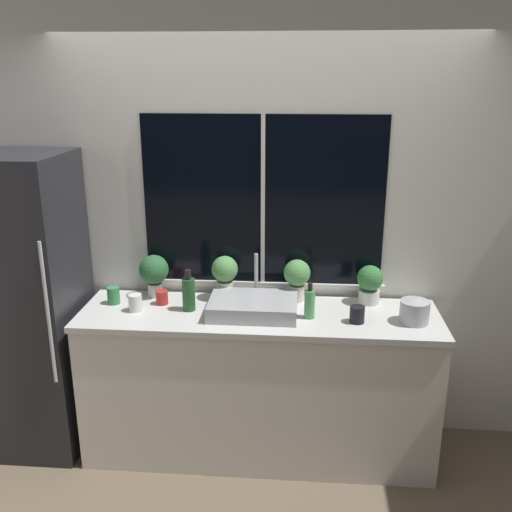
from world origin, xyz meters
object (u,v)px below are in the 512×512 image
Objects in this scene: bottle_tall at (189,294)px; refrigerator at (20,306)px; potted_plant_center_left at (225,274)px; mug_red at (162,297)px; soap_bottle at (310,303)px; mug_white at (135,303)px; potted_plant_far_left at (154,272)px; mug_black at (357,314)px; mug_green at (113,295)px; potted_plant_center_right at (297,276)px; kettle at (415,311)px; sink at (253,306)px; potted_plant_far_right at (370,283)px.

refrigerator is at bearing 179.95° from bottle_tall.
mug_red is (-0.37, -0.12, -0.12)m from potted_plant_center_left.
soap_bottle is 2.07× the size of mug_white.
potted_plant_far_left is 1.00m from soap_bottle.
mug_black is at bearing -20.65° from potted_plant_center_left.
potted_plant_center_right is at bearing 7.18° from mug_green.
mug_black is (0.27, -0.04, -0.04)m from soap_bottle.
potted_plant_center_left is at bearing 46.96° from bottle_tall.
mug_black is 1.29m from mug_white.
kettle is (0.59, -0.02, -0.02)m from soap_bottle.
kettle is at bearing -5.78° from mug_red.
mug_green is 1.46m from mug_black.
refrigerator is 18.06× the size of mug_white.
kettle is (1.11, -0.27, -0.09)m from potted_plant_center_left.
mug_green is (-0.66, -0.14, -0.11)m from potted_plant_center_left.
mug_black is at bearing -13.55° from potted_plant_far_left.
mug_green is 1.09× the size of mug_black.
mug_red is 1.17m from mug_black.
mug_green is at bearing 175.73° from kettle.
potted_plant_center_left is at bearing 180.00° from potted_plant_center_right.
refrigerator is at bearing -173.87° from mug_green.
sink is at bearing -9.48° from mug_red.
mug_white is (-0.13, -0.12, 0.01)m from mug_red.
bottle_tall reaches higher than kettle.
bottle_tall is at bearing -133.04° from potted_plant_center_left.
refrigerator reaches higher than mug_black.
potted_plant_center_left reaches higher than mug_black.
refrigerator is 2.34m from kettle.
potted_plant_far_left is at bearing 141.82° from bottle_tall.
potted_plant_center_right reaches higher than mug_white.
bottle_tall is at bearing -38.18° from potted_plant_far_left.
potted_plant_far_left is at bearing 180.00° from potted_plant_center_right.
mug_white is at bearing 178.88° from kettle.
soap_bottle is 0.85× the size of bottle_tall.
bottle_tall is 0.48m from mug_green.
sink reaches higher than potted_plant_center_right.
potted_plant_far_left is (0.79, 0.20, 0.17)m from refrigerator.
potted_plant_center_right is 2.52× the size of mug_green.
mug_white is at bearing -170.15° from potted_plant_far_right.
sink is at bearing 172.29° from mug_black.
potted_plant_far_right is at bearing 5.57° from mug_red.
refrigerator is 7.04× the size of potted_plant_center_right.
potted_plant_center_left reaches higher than potted_plant_center_right.
refrigerator reaches higher than potted_plant_far_right.
mug_black is (1.45, -0.16, -0.00)m from mug_green.
mug_black is (0.59, -0.08, 0.00)m from sink.
soap_bottle is at bearing -26.06° from potted_plant_center_left.
mug_white reaches higher than mug_red.
kettle is at bearing -3.12° from bottle_tall.
potted_plant_center_left is 3.30× the size of mug_red.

